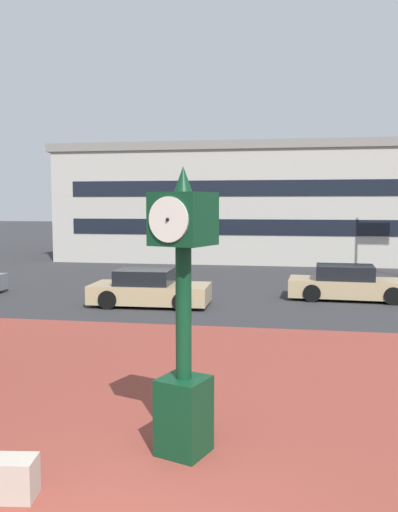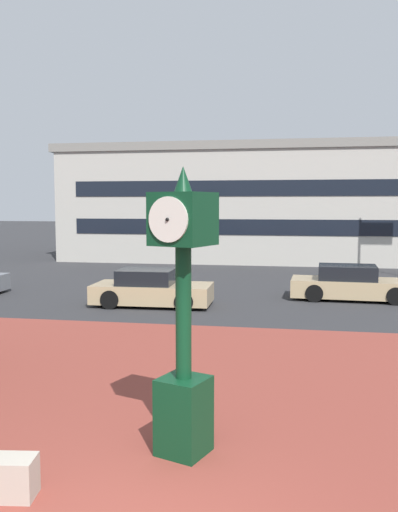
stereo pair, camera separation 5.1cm
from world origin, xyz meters
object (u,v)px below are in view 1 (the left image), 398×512
at_px(street_clock, 184,319).
at_px(civic_building, 284,203).
at_px(car_street_distant, 149,289).
at_px(car_street_far, 349,284).

relative_size(street_clock, civic_building, 0.14).
height_order(car_street_distant, civic_building, civic_building).
bearing_deg(civic_building, street_clock, -91.50).
bearing_deg(car_street_distant, civic_building, 165.99).
distance_m(car_street_far, civic_building, 17.10).
height_order(street_clock, car_street_far, street_clock).
distance_m(street_clock, car_street_far, 14.05).
bearing_deg(street_clock, civic_building, 108.38).
xyz_separation_m(street_clock, civic_building, (0.79, 30.13, 1.65)).
height_order(car_street_far, civic_building, civic_building).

